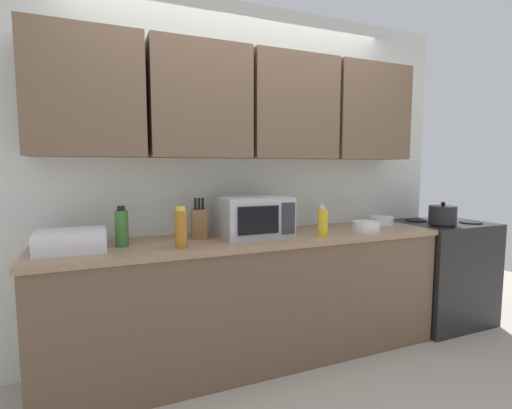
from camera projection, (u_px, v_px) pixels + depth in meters
The scene contains 13 objects.
wall_back_with_cabinets at pixel (242, 141), 2.79m from camera, with size 3.70×0.38×2.60m.
counter_run at pixel (254, 298), 2.70m from camera, with size 2.83×0.63×0.90m.
stove_range at pixel (440, 272), 3.38m from camera, with size 0.76×0.64×0.91m.
kettle at pixel (443, 215), 3.13m from camera, with size 0.22×0.22×0.19m.
microwave at pixel (255, 217), 2.65m from camera, with size 0.48×0.37×0.28m.
dish_rack at pixel (71, 241), 2.20m from camera, with size 0.38×0.30×0.12m, color silver.
knife_block at pixel (199, 223), 2.57m from camera, with size 0.12×0.13×0.28m.
bottle_green_oil at pixel (122, 228), 2.31m from camera, with size 0.08×0.08×0.25m.
bottle_yellow_mustard at pixel (323, 222), 2.66m from camera, with size 0.07×0.07×0.21m.
bottle_white_jar at pixel (321, 216), 3.01m from camera, with size 0.05×0.05×0.20m.
bottle_amber_vinegar at pixel (181, 228), 2.26m from camera, with size 0.07×0.07×0.25m.
bowl_ceramic_small at pixel (366, 226), 2.85m from camera, with size 0.21×0.21×0.08m, color silver.
bowl_mixing_large at pixel (381, 220), 3.20m from camera, with size 0.20×0.20×0.07m, color silver.
Camera 1 is at (-1.01, -2.71, 1.39)m, focal length 26.44 mm.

